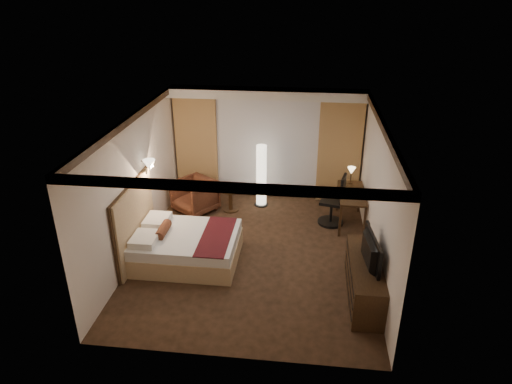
# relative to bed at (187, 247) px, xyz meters

# --- Properties ---
(floor) EXTENTS (4.50, 5.50, 0.01)m
(floor) POSITION_rel_bed_xyz_m (1.23, 0.36, -0.28)
(floor) COLOR black
(floor) RESTS_ON ground
(ceiling) EXTENTS (4.50, 5.50, 0.01)m
(ceiling) POSITION_rel_bed_xyz_m (1.23, 0.36, 2.42)
(ceiling) COLOR white
(ceiling) RESTS_ON back_wall
(back_wall) EXTENTS (4.50, 0.02, 2.70)m
(back_wall) POSITION_rel_bed_xyz_m (1.23, 3.11, 1.07)
(back_wall) COLOR beige
(back_wall) RESTS_ON floor
(left_wall) EXTENTS (0.02, 5.50, 2.70)m
(left_wall) POSITION_rel_bed_xyz_m (-1.02, 0.36, 1.07)
(left_wall) COLOR beige
(left_wall) RESTS_ON floor
(right_wall) EXTENTS (0.02, 5.50, 2.70)m
(right_wall) POSITION_rel_bed_xyz_m (3.48, 0.36, 1.07)
(right_wall) COLOR beige
(right_wall) RESTS_ON floor
(crown_molding) EXTENTS (4.50, 5.50, 0.12)m
(crown_molding) POSITION_rel_bed_xyz_m (1.23, 0.36, 2.36)
(crown_molding) COLOR black
(crown_molding) RESTS_ON ceiling
(soffit) EXTENTS (4.50, 0.50, 0.20)m
(soffit) POSITION_rel_bed_xyz_m (1.23, 2.86, 2.32)
(soffit) COLOR white
(soffit) RESTS_ON ceiling
(curtain_sheer) EXTENTS (2.48, 0.04, 2.45)m
(curtain_sheer) POSITION_rel_bed_xyz_m (1.23, 3.03, 0.97)
(curtain_sheer) COLOR silver
(curtain_sheer) RESTS_ON back_wall
(curtain_left_drape) EXTENTS (1.00, 0.14, 2.45)m
(curtain_left_drape) POSITION_rel_bed_xyz_m (-0.47, 2.97, 0.97)
(curtain_left_drape) COLOR tan
(curtain_left_drape) RESTS_ON back_wall
(curtain_right_drape) EXTENTS (1.00, 0.14, 2.45)m
(curtain_right_drape) POSITION_rel_bed_xyz_m (2.93, 2.97, 0.97)
(curtain_right_drape) COLOR tan
(curtain_right_drape) RESTS_ON back_wall
(wall_sconce) EXTENTS (0.24, 0.24, 0.24)m
(wall_sconce) POSITION_rel_bed_xyz_m (-0.86, 0.75, 1.34)
(wall_sconce) COLOR white
(wall_sconce) RESTS_ON left_wall
(bed) EXTENTS (1.92, 1.50, 0.56)m
(bed) POSITION_rel_bed_xyz_m (0.00, 0.00, 0.00)
(bed) COLOR white
(bed) RESTS_ON floor
(headboard) EXTENTS (0.12, 1.80, 1.50)m
(headboard) POSITION_rel_bed_xyz_m (-0.97, 0.00, 0.47)
(headboard) COLOR tan
(headboard) RESTS_ON floor
(armchair) EXTENTS (1.12, 1.11, 0.85)m
(armchair) POSITION_rel_bed_xyz_m (-0.34, 2.02, 0.14)
(armchair) COLOR #472815
(armchair) RESTS_ON floor
(side_table) EXTENTS (0.50, 0.50, 0.55)m
(side_table) POSITION_rel_bed_xyz_m (0.47, 2.16, -0.00)
(side_table) COLOR black
(side_table) RESTS_ON floor
(floor_lamp) EXTENTS (0.32, 0.32, 1.51)m
(floor_lamp) POSITION_rel_bed_xyz_m (1.15, 2.52, 0.47)
(floor_lamp) COLOR white
(floor_lamp) RESTS_ON floor
(desk) EXTENTS (0.55, 1.30, 0.75)m
(desk) POSITION_rel_bed_xyz_m (3.18, 1.85, 0.09)
(desk) COLOR black
(desk) RESTS_ON floor
(desk_lamp) EXTENTS (0.18, 0.18, 0.34)m
(desk_lamp) POSITION_rel_bed_xyz_m (3.18, 2.35, 0.64)
(desk_lamp) COLOR #FFD899
(desk_lamp) RESTS_ON desk
(office_chair) EXTENTS (0.67, 0.67, 1.16)m
(office_chair) POSITION_rel_bed_xyz_m (2.77, 1.80, 0.30)
(office_chair) COLOR black
(office_chair) RESTS_ON floor
(dresser) EXTENTS (0.50, 1.78, 0.69)m
(dresser) POSITION_rel_bed_xyz_m (3.23, -0.76, 0.06)
(dresser) COLOR black
(dresser) RESTS_ON floor
(television) EXTENTS (0.71, 1.09, 0.13)m
(television) POSITION_rel_bed_xyz_m (3.20, -0.76, 0.71)
(television) COLOR black
(television) RESTS_ON dresser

